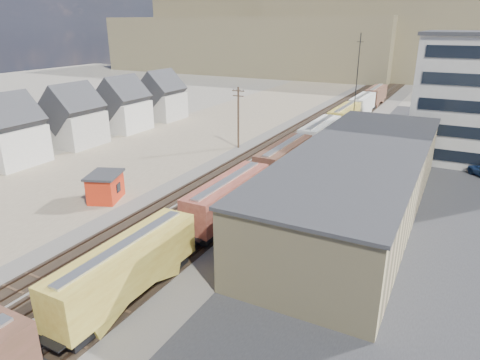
% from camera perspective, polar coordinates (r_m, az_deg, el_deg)
% --- Properties ---
extents(ground, '(300.00, 300.00, 0.00)m').
position_cam_1_polar(ground, '(35.88, -20.59, -14.14)').
color(ground, '#6B6356').
rests_on(ground, ground).
extents(ballast_bed, '(18.00, 200.00, 0.06)m').
position_cam_1_polar(ballast_bed, '(75.24, 8.41, 4.94)').
color(ballast_bed, '#4C4742').
rests_on(ballast_bed, ground).
extents(dirt_yard, '(24.00, 180.00, 0.03)m').
position_cam_1_polar(dirt_yard, '(75.71, -8.69, 5.01)').
color(dirt_yard, '#73614F').
rests_on(dirt_yard, ground).
extents(asphalt_lot, '(26.00, 120.00, 0.04)m').
position_cam_1_polar(asphalt_lot, '(57.17, 24.27, -1.60)').
color(asphalt_lot, '#232326').
rests_on(asphalt_lot, ground).
extents(rail_tracks, '(11.40, 200.00, 0.24)m').
position_cam_1_polar(rail_tracks, '(75.40, 8.02, 5.06)').
color(rail_tracks, black).
rests_on(rail_tracks, ground).
extents(freight_train, '(3.00, 119.74, 4.46)m').
position_cam_1_polar(freight_train, '(63.58, 8.51, 4.71)').
color(freight_train, black).
rests_on(freight_train, ground).
extents(warehouse, '(12.40, 40.40, 7.25)m').
position_cam_1_polar(warehouse, '(47.30, 15.50, -0.14)').
color(warehouse, tan).
rests_on(warehouse, ground).
extents(utility_pole_north, '(2.20, 0.32, 10.00)m').
position_cam_1_polar(utility_pole_north, '(70.16, -0.23, 8.48)').
color(utility_pole_north, '#382619').
rests_on(utility_pole_north, ground).
extents(radio_mast, '(1.20, 0.16, 18.00)m').
position_cam_1_polar(radio_mast, '(81.36, 15.25, 12.14)').
color(radio_mast, black).
rests_on(radio_mast, ground).
extents(townhouse_row, '(8.15, 68.16, 10.47)m').
position_cam_1_polar(townhouse_row, '(73.91, -24.76, 6.48)').
color(townhouse_row, '#B7B2A8').
rests_on(townhouse_row, ground).
extents(hills_north, '(265.00, 80.00, 32.00)m').
position_cam_1_polar(hills_north, '(188.22, 21.47, 17.17)').
color(hills_north, brown).
rests_on(hills_north, ground).
extents(maintenance_shed, '(4.86, 5.42, 3.27)m').
position_cam_1_polar(maintenance_shed, '(51.97, -17.51, -0.85)').
color(maintenance_shed, red).
rests_on(maintenance_shed, ground).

